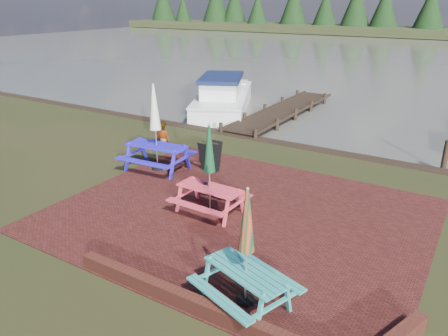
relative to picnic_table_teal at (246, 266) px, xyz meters
name	(u,v)px	position (x,y,z in m)	size (l,w,h in m)	color
ground	(218,232)	(-1.81, 1.93, -0.79)	(120.00, 120.00, 0.00)	black
paving	(239,215)	(-1.81, 2.93, -0.78)	(9.00, 7.50, 0.02)	#351311
brick_wall	(249,318)	(0.33, -0.48, -0.64)	(6.21, 1.79, 0.30)	#4C1E16
water	(436,59)	(-1.81, 38.93, -0.79)	(120.00, 60.00, 0.02)	#45433B
picnic_table_teal	(246,266)	(0.00, 0.00, 0.00)	(2.01, 1.89, 2.26)	teal
picnic_table_red	(210,183)	(-2.51, 2.66, 0.02)	(1.73, 1.55, 2.33)	#D63749
picnic_table_blue	(156,141)	(-5.61, 4.31, 0.17)	(2.10, 1.90, 2.74)	#2419C2
chalkboard	(210,156)	(-4.11, 5.10, -0.30)	(0.60, 0.57, 0.96)	black
jetty	(282,111)	(-5.31, 13.21, -0.68)	(1.76, 9.08, 1.00)	black
boat_jetty	(223,99)	(-8.45, 12.86, -0.38)	(5.17, 7.43, 2.05)	white
person	(162,121)	(-7.10, 6.42, 0.11)	(0.66, 0.43, 1.81)	gray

